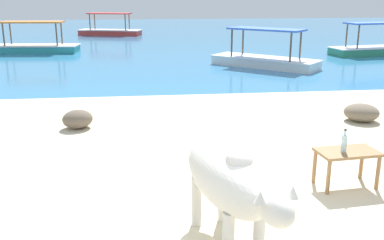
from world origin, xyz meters
The scene contains 10 objects.
water_surface centered at (0.00, 22.00, 0.00)m, with size 60.00×36.00×0.03m, color teal.
cow centered at (0.04, 0.30, 0.74)m, with size 0.88×1.91×1.06m.
low_bench_table centered at (1.81, 1.49, 0.44)m, with size 0.80×0.51×0.48m.
bottle centered at (1.74, 1.45, 0.64)m, with size 0.07×0.07×0.30m.
shore_rock_large centered at (3.47, 4.32, 0.21)m, with size 0.66×0.63×0.34m, color #756651.
shore_rock_medium centered at (-1.93, 4.48, 0.21)m, with size 0.55×0.50×0.34m, color #6B5B4C.
boat_white centered at (3.43, 11.07, 0.29)m, with size 3.48×3.34×1.29m.
boat_red centered at (-2.48, 23.63, 0.29)m, with size 3.85×2.12×1.29m.
boat_teal centered at (-5.17, 15.89, 0.29)m, with size 3.77×1.51×1.29m.
boat_green centered at (8.71, 13.60, 0.29)m, with size 3.80×1.69×1.29m.
Camera 1 is at (-0.75, -3.51, 2.43)m, focal length 41.46 mm.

